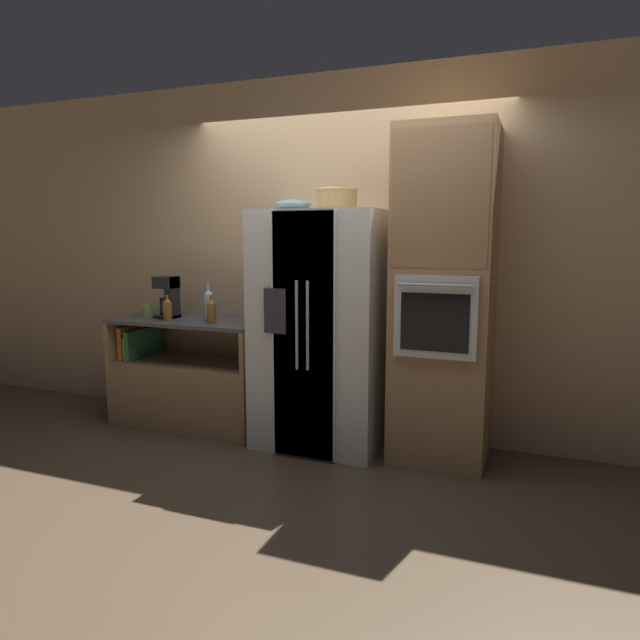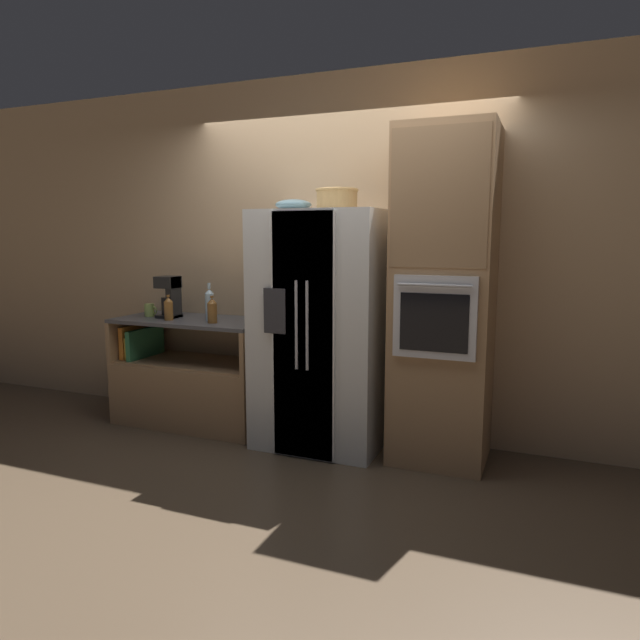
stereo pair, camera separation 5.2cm
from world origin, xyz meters
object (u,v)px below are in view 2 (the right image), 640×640
Objects in this scene: wall_oven at (444,298)px; fruit_bowl at (293,205)px; bottle_tall at (210,304)px; bottle_wide at (169,308)px; refrigerator at (322,330)px; coffee_maker at (170,295)px; mug at (150,310)px; bottle_short at (212,310)px; wicker_basket at (337,198)px.

wall_oven reaches higher than fruit_bowl.
bottle_wide is at bearing -163.24° from bottle_tall.
wall_oven reaches higher than bottle_tall.
refrigerator is 5.07× the size of coffee_maker.
wall_oven reaches higher than mug.
bottle_short is (-0.89, -0.09, 0.11)m from refrigerator.
wicker_basket reaches higher than mug.
mug is at bearing 157.00° from bottle_wide.
bottle_tall is 0.34m from bottle_wide.
refrigerator is 0.77× the size of wall_oven.
coffee_maker reaches higher than bottle_wide.
bottle_short is at bearing -173.73° from fruit_bowl.
bottle_short is 0.63× the size of coffee_maker.
coffee_maker reaches higher than mug.
wall_oven is 8.65× the size of fruit_bowl.
fruit_bowl is at bearing -176.80° from refrigerator.
coffee_maker is (-2.26, -0.02, -0.07)m from wall_oven.
bottle_short is at bearing -13.70° from coffee_maker.
fruit_bowl is 0.87× the size of bottle_tall.
coffee_maker is at bearing 120.60° from bottle_wide.
fruit_bowl is 1.08m from bottle_tall.
fruit_bowl is at bearing -1.55° from bottle_tall.
refrigerator reaches higher than mug.
refrigerator reaches higher than bottle_short.
wicker_basket is 1.46× the size of bottle_wide.
bottle_short is 0.51m from coffee_maker.
refrigerator is at bearing 3.20° from fruit_bowl.
refrigerator is at bearing -1.14° from mug.
wicker_basket is at bearing -1.64° from fruit_bowl.
bottle_tall is 0.62m from mug.
wall_oven reaches higher than wicker_basket.
mug is at bearing 177.81° from bottle_tall.
wicker_basket is at bearing 3.61° from bottle_short.
bottle_short is at bearing -176.39° from wicker_basket.
wall_oven is 1.79m from bottle_short.
wicker_basket is 1.93m from mug.
refrigerator is 0.91m from bottle_short.
wall_oven is 7.51× the size of wicker_basket.
fruit_bowl is 1.36m from bottle_wide.
coffee_maker is at bearing 177.83° from fruit_bowl.
wicker_basket is at bearing -2.05° from coffee_maker.
mug is at bearing -179.64° from wall_oven.
bottle_short is 0.71m from mug.
wall_oven reaches higher than refrigerator.
bottle_tall is at bearing -2.19° from mug.
coffee_maker is at bearing 176.65° from bottle_tall.
fruit_bowl is 2.19× the size of mug.
mug is (-2.48, -0.02, -0.20)m from wall_oven.
refrigerator is 8.11× the size of bottle_short.
bottle_short is (-1.78, -0.13, -0.16)m from wall_oven.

